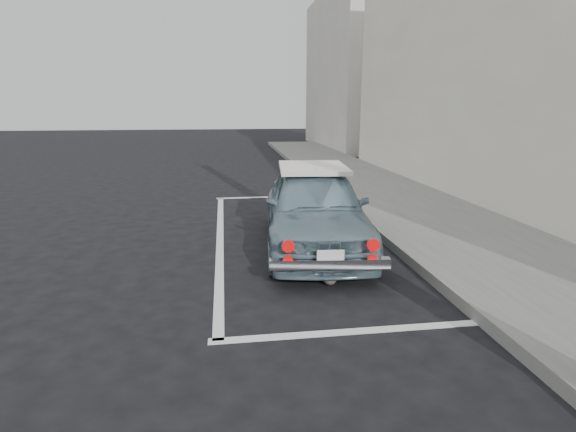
{
  "coord_description": "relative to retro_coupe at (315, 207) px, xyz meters",
  "views": [
    {
      "loc": [
        -0.78,
        -4.52,
        2.25
      ],
      "look_at": [
        0.07,
        1.47,
        0.75
      ],
      "focal_mm": 28.0,
      "sensor_mm": 36.0,
      "label": 1
    }
  ],
  "objects": [
    {
      "name": "building_far",
      "position": [
        5.72,
        17.63,
        3.34
      ],
      "size": [
        3.5,
        10.0,
        8.0
      ],
      "primitive_type": "cube",
      "color": "beige",
      "rests_on": "ground"
    },
    {
      "name": "ground",
      "position": [
        -0.63,
        -2.37,
        -0.66
      ],
      "size": [
        80.0,
        80.0,
        0.0
      ],
      "primitive_type": "plane",
      "color": "black",
      "rests_on": "ground"
    },
    {
      "name": "pline_rear",
      "position": [
        -0.13,
        -2.87,
        -0.66
      ],
      "size": [
        3.0,
        0.12,
        0.01
      ],
      "primitive_type": "cube",
      "color": "silver",
      "rests_on": "ground"
    },
    {
      "name": "pline_side",
      "position": [
        -1.53,
        0.63,
        -0.66
      ],
      "size": [
        0.12,
        7.0,
        0.01
      ],
      "primitive_type": "cube",
      "color": "silver",
      "rests_on": "ground"
    },
    {
      "name": "retro_coupe",
      "position": [
        0.0,
        0.0,
        0.0
      ],
      "size": [
        1.92,
        4.0,
        1.31
      ],
      "rotation": [
        0.0,
        0.0,
        -0.1
      ],
      "color": "gray",
      "rests_on": "ground"
    },
    {
      "name": "sidewalk",
      "position": [
        2.57,
        -0.37,
        -0.59
      ],
      "size": [
        2.8,
        40.0,
        0.15
      ],
      "primitive_type": "cube",
      "color": "slate",
      "rests_on": "ground"
    },
    {
      "name": "pline_front",
      "position": [
        -0.13,
        4.13,
        -0.66
      ],
      "size": [
        3.0,
        0.12,
        0.01
      ],
      "primitive_type": "cube",
      "color": "silver",
      "rests_on": "ground"
    },
    {
      "name": "cat",
      "position": [
        -0.12,
        -1.61,
        -0.55
      ],
      "size": [
        0.26,
        0.44,
        0.24
      ],
      "rotation": [
        0.0,
        0.0,
        -0.22
      ],
      "color": "brown",
      "rests_on": "ground"
    }
  ]
}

